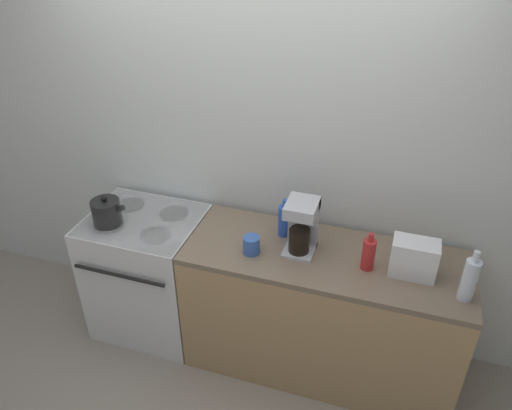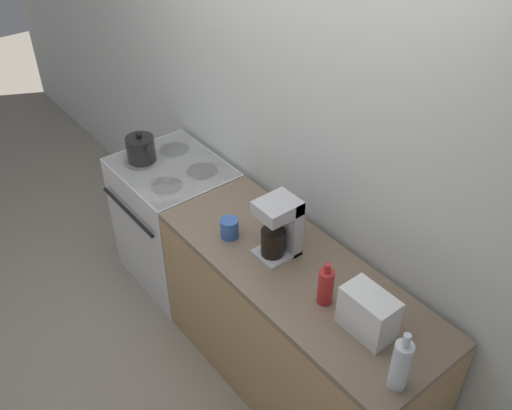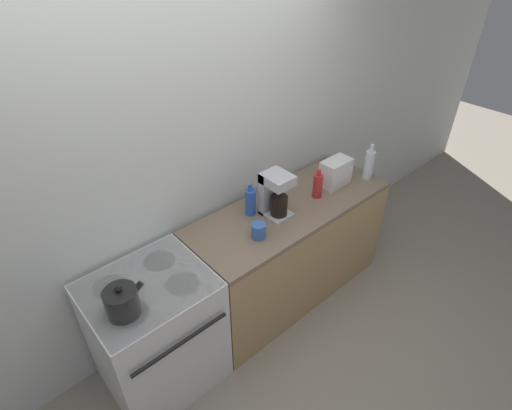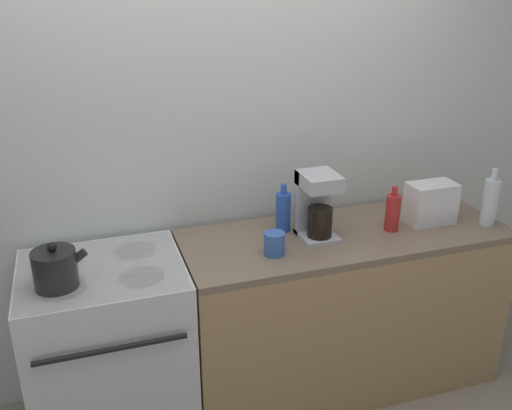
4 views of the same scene
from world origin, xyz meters
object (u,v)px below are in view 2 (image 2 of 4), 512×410
object	(u,v)px
toaster	(368,313)
bottle_blue	(280,216)
coffee_maker	(280,226)
stove	(176,221)
kettle	(141,149)
bottle_clear	(401,365)
cup_blue	(230,228)
bottle_red	(326,286)

from	to	relation	value
toaster	bottle_blue	size ratio (longest dim) A/B	0.99
bottle_blue	coffee_maker	bearing A→B (deg)	-39.67
stove	kettle	world-z (taller)	kettle
bottle_clear	coffee_maker	bearing A→B (deg)	170.61
kettle	toaster	size ratio (longest dim) A/B	0.92
stove	bottle_clear	distance (m)	2.01
kettle	coffee_maker	xyz separation A→B (m)	(1.21, 0.12, 0.09)
kettle	coffee_maker	bearing A→B (deg)	5.51
stove	cup_blue	size ratio (longest dim) A/B	8.24
toaster	kettle	bearing A→B (deg)	-177.41
stove	coffee_maker	size ratio (longest dim) A/B	2.69
stove	kettle	size ratio (longest dim) A/B	3.95
coffee_maker	bottle_clear	distance (m)	0.91
bottle_red	cup_blue	xyz separation A→B (m)	(-0.65, -0.07, -0.04)
stove	kettle	distance (m)	0.55
bottle_red	cup_blue	size ratio (longest dim) A/B	2.15
stove	cup_blue	xyz separation A→B (m)	(0.77, -0.11, 0.49)
kettle	toaster	world-z (taller)	toaster
coffee_maker	bottle_clear	bearing A→B (deg)	-9.39
stove	bottle_blue	world-z (taller)	bottle_blue
coffee_maker	bottle_blue	xyz separation A→B (m)	(-0.13, 0.11, -0.07)
bottle_blue	stove	bearing A→B (deg)	-172.09
kettle	cup_blue	size ratio (longest dim) A/B	2.09
toaster	stove	bearing A→B (deg)	179.45
bottle_red	coffee_maker	bearing A→B (deg)	171.46
toaster	coffee_maker	xyz separation A→B (m)	(-0.63, 0.03, 0.06)
coffee_maker	stove	bearing A→B (deg)	-179.02
bottle_blue	bottle_clear	world-z (taller)	bottle_clear
bottle_blue	bottle_clear	xyz separation A→B (m)	(1.03, -0.26, 0.02)
kettle	toaster	bearing A→B (deg)	2.59
stove	toaster	xyz separation A→B (m)	(1.66, -0.02, 0.54)
bottle_blue	bottle_red	size ratio (longest dim) A/B	1.06
kettle	bottle_clear	xyz separation A→B (m)	(2.11, -0.03, 0.04)
bottle_red	cup_blue	world-z (taller)	bottle_red
stove	coffee_maker	xyz separation A→B (m)	(1.03, 0.02, 0.60)
coffee_maker	cup_blue	size ratio (longest dim) A/B	3.06
kettle	bottle_clear	world-z (taller)	bottle_clear
bottle_clear	bottle_red	xyz separation A→B (m)	(-0.51, 0.09, -0.03)
coffee_maker	bottle_red	distance (m)	0.40
stove	coffee_maker	world-z (taller)	coffee_maker
bottle_clear	bottle_red	bearing A→B (deg)	169.96
coffee_maker	bottle_blue	world-z (taller)	coffee_maker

